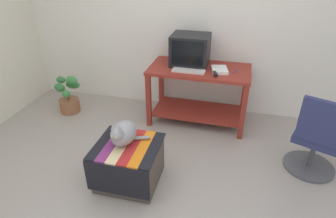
{
  "coord_description": "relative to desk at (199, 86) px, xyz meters",
  "views": [
    {
      "loc": [
        0.64,
        -1.76,
        2.06
      ],
      "look_at": [
        -0.01,
        0.85,
        0.55
      ],
      "focal_mm": 30.25,
      "sensor_mm": 36.0,
      "label": 1
    }
  ],
  "objects": [
    {
      "name": "ground_plane",
      "position": [
        -0.22,
        -1.6,
        -0.52
      ],
      "size": [
        14.0,
        14.0,
        0.0
      ],
      "primitive_type": "plane",
      "color": "#9E9389"
    },
    {
      "name": "back_wall",
      "position": [
        -0.22,
        0.45,
        0.78
      ],
      "size": [
        8.0,
        0.1,
        2.6
      ],
      "primitive_type": "cube",
      "color": "silver",
      "rests_on": "ground_plane"
    },
    {
      "name": "desk",
      "position": [
        0.0,
        0.0,
        0.0
      ],
      "size": [
        1.28,
        0.69,
        0.77
      ],
      "rotation": [
        0.0,
        0.0,
        -0.01
      ],
      "color": "maroon",
      "rests_on": "ground_plane"
    },
    {
      "name": "tv_monitor",
      "position": [
        -0.15,
        0.1,
        0.44
      ],
      "size": [
        0.48,
        0.42,
        0.39
      ],
      "rotation": [
        0.0,
        0.0,
        -0.01
      ],
      "color": "black",
      "rests_on": "desk"
    },
    {
      "name": "keyboard",
      "position": [
        -0.11,
        -0.15,
        0.26
      ],
      "size": [
        0.4,
        0.16,
        0.02
      ],
      "primitive_type": "cube",
      "rotation": [
        0.0,
        0.0,
        -0.02
      ],
      "color": "beige",
      "rests_on": "desk"
    },
    {
      "name": "book",
      "position": [
        0.25,
        -0.05,
        0.27
      ],
      "size": [
        0.23,
        0.28,
        0.04
      ],
      "primitive_type": "cube",
      "rotation": [
        0.0,
        0.0,
        0.21
      ],
      "color": "white",
      "rests_on": "desk"
    },
    {
      "name": "ottoman_with_blanket",
      "position": [
        -0.48,
        -1.34,
        -0.3
      ],
      "size": [
        0.62,
        0.59,
        0.44
      ],
      "color": "#4C4238",
      "rests_on": "ground_plane"
    },
    {
      "name": "cat",
      "position": [
        -0.52,
        -1.32,
        0.03
      ],
      "size": [
        0.36,
        0.35,
        0.28
      ],
      "rotation": [
        0.0,
        0.0,
        -0.11
      ],
      "color": "gray",
      "rests_on": "ottoman_with_blanket"
    },
    {
      "name": "potted_plant",
      "position": [
        -1.83,
        -0.19,
        -0.31
      ],
      "size": [
        0.33,
        0.29,
        0.55
      ],
      "color": "brown",
      "rests_on": "ground_plane"
    },
    {
      "name": "office_chair",
      "position": [
        1.31,
        -0.74,
        -0.14
      ],
      "size": [
        0.55,
        0.55,
        0.89
      ],
      "rotation": [
        0.0,
        0.0,
        2.75
      ],
      "color": "#4C4C51",
      "rests_on": "ground_plane"
    },
    {
      "name": "stapler",
      "position": [
        0.21,
        -0.2,
        0.27
      ],
      "size": [
        0.07,
        0.12,
        0.04
      ],
      "primitive_type": "cube",
      "rotation": [
        0.0,
        0.0,
        0.35
      ],
      "color": "black",
      "rests_on": "desk"
    },
    {
      "name": "pen",
      "position": [
        0.44,
        -0.02,
        0.25
      ],
      "size": [
        0.06,
        0.13,
        0.01
      ],
      "primitive_type": "cylinder",
      "rotation": [
        0.0,
        1.57,
        1.18
      ],
      "color": "#2351B2",
      "rests_on": "desk"
    }
  ]
}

